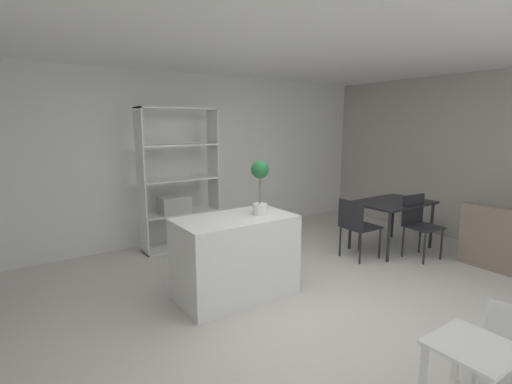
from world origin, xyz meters
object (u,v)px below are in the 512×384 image
object	(u,v)px
potted_plant_on_island	(260,181)
dining_chair_island_side	(356,223)
child_chair_right	(504,341)
dining_chair_near	(418,220)
dining_table	(392,206)
kitchen_island	(235,256)
open_bookshelf	(178,187)
child_table	(472,357)

from	to	relation	value
potted_plant_on_island	dining_chair_island_side	world-z (taller)	potted_plant_on_island
potted_plant_on_island	child_chair_right	size ratio (longest dim) A/B	1.04
potted_plant_on_island	child_chair_right	bearing A→B (deg)	-75.50
dining_chair_near	dining_chair_island_side	bearing A→B (deg)	156.16
child_chair_right	dining_table	distance (m)	3.02
kitchen_island	potted_plant_on_island	size ratio (longest dim) A/B	2.13
kitchen_island	child_chair_right	distance (m)	2.50
open_bookshelf	child_table	xyz separation A→B (m)	(0.26, -4.23, -0.56)
dining_chair_near	open_bookshelf	bearing A→B (deg)	143.54
dining_table	child_table	bearing A→B (deg)	-135.38
potted_plant_on_island	dining_table	xyz separation A→B (m)	(2.48, 0.05, -0.60)
child_chair_right	dining_chair_island_side	bearing A→B (deg)	144.16
potted_plant_on_island	dining_chair_island_side	distance (m)	1.84
potted_plant_on_island	child_table	bearing A→B (deg)	-87.59
child_table	dining_table	world-z (taller)	dining_table
kitchen_island	dining_chair_island_side	size ratio (longest dim) A/B	1.51
dining_table	kitchen_island	bearing A→B (deg)	-179.81
child_table	child_chair_right	world-z (taller)	child_chair_right
open_bookshelf	dining_chair_island_side	bearing A→B (deg)	-45.47
open_bookshelf	child_chair_right	xyz separation A→B (m)	(0.75, -4.22, -0.63)
child_table	kitchen_island	bearing A→B (deg)	99.54
dining_table	child_chair_right	bearing A→B (deg)	-128.88
child_chair_right	dining_chair_near	distance (m)	2.70
child_table	dining_chair_near	distance (m)	3.06
kitchen_island	dining_table	distance (m)	2.78
potted_plant_on_island	dining_chair_island_side	bearing A→B (deg)	1.93
child_table	child_chair_right	size ratio (longest dim) A/B	0.89
potted_plant_on_island	child_table	xyz separation A→B (m)	(0.10, -2.29, -0.88)
child_table	child_chair_right	bearing A→B (deg)	1.20
child_chair_right	dining_chair_near	world-z (taller)	dining_chair_near
dining_chair_near	child_chair_right	bearing A→B (deg)	-130.13
dining_table	dining_chair_island_side	bearing A→B (deg)	179.82
kitchen_island	child_chair_right	xyz separation A→B (m)	(0.89, -2.33, -0.13)
child_table	dining_chair_island_side	world-z (taller)	dining_chair_island_side
open_bookshelf	kitchen_island	bearing A→B (deg)	-94.10
open_bookshelf	child_table	size ratio (longest dim) A/B	4.15
child_table	dining_table	distance (m)	3.35
potted_plant_on_island	child_chair_right	distance (m)	2.54
open_bookshelf	child_table	world-z (taller)	open_bookshelf
kitchen_island	child_chair_right	world-z (taller)	kitchen_island
potted_plant_on_island	dining_chair_near	world-z (taller)	potted_plant_on_island
potted_plant_on_island	dining_table	bearing A→B (deg)	1.25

